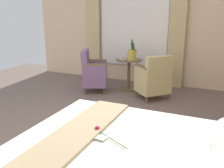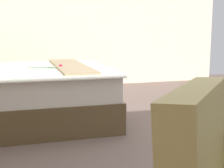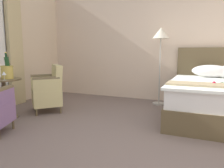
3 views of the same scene
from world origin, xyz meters
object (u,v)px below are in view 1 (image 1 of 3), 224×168
(wine_glass_near_bucket, at_px, (130,53))
(wine_glass_near_edge, at_px, (123,55))
(snack_plate, at_px, (123,58))
(armchair_by_window, at_px, (154,79))
(champagne_bucket, at_px, (132,53))
(side_table_round, at_px, (129,73))
(armchair_facing_bed, at_px, (93,73))

(wine_glass_near_bucket, bearing_deg, wine_glass_near_edge, -13.66)
(wine_glass_near_bucket, xyz_separation_m, snack_plate, (0.11, -0.13, -0.11))
(wine_glass_near_bucket, relative_size, armchair_by_window, 0.17)
(champagne_bucket, bearing_deg, wine_glass_near_edge, -55.24)
(snack_plate, xyz_separation_m, armchair_by_window, (0.42, 0.84, -0.29))
(champagne_bucket, height_order, snack_plate, champagne_bucket)
(wine_glass_near_edge, xyz_separation_m, snack_plate, (-0.16, -0.06, -0.10))
(side_table_round, xyz_separation_m, wine_glass_near_edge, (0.14, -0.10, 0.42))
(champagne_bucket, height_order, wine_glass_near_bucket, champagne_bucket)
(snack_plate, bearing_deg, armchair_by_window, 63.28)
(champagne_bucket, xyz_separation_m, snack_plate, (-0.05, -0.23, -0.14))
(armchair_by_window, bearing_deg, wine_glass_near_bucket, -126.90)
(wine_glass_near_edge, bearing_deg, armchair_by_window, 71.53)
(side_table_round, bearing_deg, wine_glass_near_edge, -34.37)
(champagne_bucket, height_order, wine_glass_near_edge, champagne_bucket)
(armchair_by_window, bearing_deg, champagne_bucket, -121.77)
(champagne_bucket, distance_m, snack_plate, 0.28)
(wine_glass_near_edge, height_order, armchair_by_window, armchair_by_window)
(wine_glass_near_edge, distance_m, snack_plate, 0.20)
(snack_plate, bearing_deg, champagne_bucket, 78.58)
(champagne_bucket, bearing_deg, side_table_round, -107.40)
(champagne_bucket, xyz_separation_m, armchair_facing_bed, (0.41, -0.76, -0.42))
(champagne_bucket, relative_size, armchair_by_window, 0.51)
(champagne_bucket, xyz_separation_m, wine_glass_near_bucket, (-0.16, -0.10, -0.03))
(armchair_by_window, distance_m, armchair_facing_bed, 1.37)
(wine_glass_near_edge, relative_size, armchair_facing_bed, 0.16)
(wine_glass_near_edge, xyz_separation_m, armchair_by_window, (0.26, 0.78, -0.39))
(armchair_facing_bed, bearing_deg, champagne_bucket, 118.27)
(snack_plate, distance_m, armchair_facing_bed, 0.75)
(wine_glass_near_bucket, relative_size, snack_plate, 0.87)
(side_table_round, distance_m, wine_glass_near_edge, 0.45)
(wine_glass_near_bucket, relative_size, wine_glass_near_edge, 1.06)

